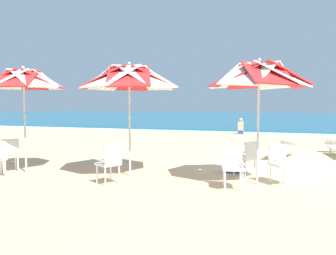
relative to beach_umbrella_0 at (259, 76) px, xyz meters
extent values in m
plane|color=#D3B784|center=(0.64, 2.33, -2.35)|extent=(80.00, 80.00, 0.00)
cube|color=#19607F|center=(0.64, 31.41, -2.30)|extent=(80.00, 36.00, 0.10)
cube|color=white|center=(0.64, 13.11, -2.35)|extent=(80.00, 0.70, 0.01)
cylinder|color=silver|center=(0.00, 0.00, -1.25)|extent=(0.05, 0.05, 2.20)
cube|color=red|center=(0.49, 0.20, 0.03)|extent=(1.24, 1.15, 0.57)
cube|color=white|center=(0.20, 0.49, 0.03)|extent=(1.17, 1.20, 0.57)
cube|color=red|center=(-0.20, 0.49, 0.03)|extent=(1.15, 1.24, 0.57)
cube|color=white|center=(-0.49, 0.20, 0.03)|extent=(1.20, 1.17, 0.57)
cube|color=red|center=(-0.49, -0.20, 0.03)|extent=(1.24, 1.15, 0.57)
cube|color=white|center=(-0.20, -0.49, 0.03)|extent=(1.17, 1.20, 0.57)
cube|color=red|center=(0.20, -0.49, 0.03)|extent=(1.15, 1.24, 0.57)
cube|color=white|center=(0.49, -0.20, 0.03)|extent=(1.20, 1.17, 0.57)
sphere|color=silver|center=(0.00, 0.00, 0.35)|extent=(0.08, 0.08, 0.08)
cube|color=white|center=(0.53, 0.10, -1.91)|extent=(0.61, 0.61, 0.05)
cube|color=white|center=(0.41, 0.27, -1.69)|extent=(0.40, 0.32, 0.40)
cube|color=white|center=(0.69, 0.22, -1.80)|extent=(0.26, 0.35, 0.03)
cube|color=white|center=(0.36, -0.01, -1.80)|extent=(0.26, 0.35, 0.03)
cylinder|color=white|center=(0.77, 0.06, -2.15)|extent=(0.04, 0.04, 0.41)
cylinder|color=white|center=(0.49, -0.14, -2.15)|extent=(0.04, 0.04, 0.41)
cylinder|color=white|center=(0.57, 0.35, -2.15)|extent=(0.04, 0.04, 0.41)
cylinder|color=white|center=(0.28, 0.14, -2.15)|extent=(0.04, 0.04, 0.41)
cube|color=white|center=(-0.34, 0.76, -1.91)|extent=(0.61, 0.61, 0.05)
cube|color=white|center=(-0.18, 0.65, -1.69)|extent=(0.31, 0.40, 0.40)
cube|color=white|center=(-0.46, 0.59, -1.80)|extent=(0.35, 0.26, 0.03)
cube|color=white|center=(-0.23, 0.92, -1.80)|extent=(0.35, 0.26, 0.03)
cylinder|color=white|center=(-0.59, 0.71, -2.15)|extent=(0.04, 0.04, 0.41)
cylinder|color=white|center=(-0.39, 1.00, -2.15)|extent=(0.04, 0.04, 0.41)
cylinder|color=white|center=(-0.30, 0.51, -2.15)|extent=(0.04, 0.04, 0.41)
cylinder|color=white|center=(-0.10, 0.81, -2.15)|extent=(0.04, 0.04, 0.41)
cube|color=white|center=(-0.45, -0.62, -1.91)|extent=(0.53, 0.53, 0.05)
cube|color=white|center=(-0.50, -0.42, -1.69)|extent=(0.43, 0.18, 0.40)
cube|color=white|center=(-0.26, -0.57, -1.80)|extent=(0.13, 0.40, 0.03)
cube|color=white|center=(-0.65, -0.66, -1.80)|extent=(0.13, 0.40, 0.03)
cylinder|color=white|center=(-0.24, -0.75, -2.15)|extent=(0.04, 0.04, 0.41)
cylinder|color=white|center=(-0.59, -0.83, -2.15)|extent=(0.04, 0.04, 0.41)
cylinder|color=white|center=(-0.32, -0.41, -2.15)|extent=(0.04, 0.04, 0.41)
cylinder|color=white|center=(-0.66, -0.49, -2.15)|extent=(0.04, 0.04, 0.41)
cylinder|color=silver|center=(-3.02, -0.03, -1.26)|extent=(0.05, 0.05, 2.20)
cube|color=red|center=(-2.47, 0.20, 0.04)|extent=(1.35, 1.30, 0.57)
cube|color=white|center=(-2.80, 0.52, 0.04)|extent=(1.29, 1.37, 0.57)
cube|color=red|center=(-3.25, 0.52, 0.04)|extent=(1.30, 1.35, 0.57)
cube|color=white|center=(-3.57, 0.20, 0.04)|extent=(1.37, 1.29, 0.57)
cube|color=red|center=(-3.57, -0.26, 0.04)|extent=(1.35, 1.30, 0.57)
cube|color=white|center=(-3.25, -0.58, 0.04)|extent=(1.29, 1.37, 0.57)
cube|color=red|center=(-2.80, -0.58, 0.04)|extent=(1.30, 1.35, 0.57)
cube|color=white|center=(-2.47, -0.26, 0.04)|extent=(1.37, 1.29, 0.57)
sphere|color=silver|center=(-3.02, -0.03, 0.37)|extent=(0.08, 0.08, 0.08)
cube|color=white|center=(-3.15, -0.95, -1.91)|extent=(0.61, 0.61, 0.05)
cube|color=white|center=(-2.98, -1.05, -1.69)|extent=(0.30, 0.41, 0.40)
cube|color=white|center=(-3.25, -1.12, -1.80)|extent=(0.36, 0.24, 0.03)
cube|color=white|center=(-3.04, -0.78, -1.80)|extent=(0.36, 0.24, 0.03)
cylinder|color=white|center=(-3.39, -1.00, -2.15)|extent=(0.04, 0.04, 0.41)
cylinder|color=white|center=(-3.21, -0.70, -2.15)|extent=(0.04, 0.04, 0.41)
cylinder|color=white|center=(-3.09, -1.19, -2.15)|extent=(0.04, 0.04, 0.41)
cylinder|color=white|center=(-2.91, -0.89, -2.15)|extent=(0.04, 0.04, 0.41)
cylinder|color=silver|center=(-5.72, -0.48, -1.24)|extent=(0.05, 0.05, 2.23)
cube|color=red|center=(-5.26, -0.29, 0.02)|extent=(1.13, 1.08, 0.48)
cube|color=white|center=(-5.53, -0.02, 0.02)|extent=(1.08, 1.14, 0.48)
cube|color=red|center=(-5.91, -0.02, 0.02)|extent=(1.08, 1.13, 0.48)
cube|color=white|center=(-6.18, -0.29, 0.02)|extent=(1.14, 1.08, 0.48)
cube|color=red|center=(-6.18, -0.67, 0.02)|extent=(1.13, 1.08, 0.48)
cube|color=white|center=(-5.91, -0.94, 0.02)|extent=(1.08, 1.14, 0.48)
cube|color=red|center=(-5.53, -0.94, 0.02)|extent=(1.08, 1.13, 0.48)
cube|color=white|center=(-5.26, -0.67, 0.02)|extent=(1.14, 1.08, 0.48)
sphere|color=silver|center=(-5.72, -0.48, 0.31)|extent=(0.08, 0.08, 0.08)
cube|color=white|center=(-5.94, -0.99, -1.80)|extent=(0.36, 0.24, 0.03)
cylinder|color=white|center=(-6.11, -0.92, -2.15)|extent=(0.04, 0.04, 0.41)
cylinder|color=white|center=(-5.81, -1.10, -2.15)|extent=(0.04, 0.04, 0.41)
cube|color=white|center=(-6.24, -0.48, -1.91)|extent=(0.62, 0.62, 0.05)
cube|color=white|center=(-6.09, -0.60, -1.69)|extent=(0.34, 0.38, 0.40)
cube|color=white|center=(-6.37, -0.63, -1.80)|extent=(0.33, 0.28, 0.03)
cube|color=white|center=(-6.11, -0.32, -1.80)|extent=(0.33, 0.28, 0.03)
cylinder|color=white|center=(-6.49, -0.50, -2.15)|extent=(0.04, 0.04, 0.41)
cylinder|color=white|center=(-6.27, -0.23, -2.15)|extent=(0.04, 0.04, 0.41)
cylinder|color=white|center=(-6.21, -0.72, -2.15)|extent=(0.04, 0.04, 0.41)
cylinder|color=white|center=(-5.99, -0.45, -2.15)|extent=(0.04, 0.04, 0.41)
cube|color=white|center=(2.38, 5.69, -1.92)|extent=(0.66, 0.55, 0.36)
cube|color=white|center=(2.17, 5.25, -2.24)|extent=(0.06, 0.06, 0.22)
cube|color=white|center=(0.56, 4.01, -2.10)|extent=(1.02, 1.80, 0.06)
cube|color=white|center=(0.80, 5.03, -1.92)|extent=(0.70, 0.61, 0.36)
cube|color=white|center=(0.66, 3.33, -2.24)|extent=(0.06, 0.06, 0.22)
cube|color=white|center=(0.16, 3.45, -2.24)|extent=(0.06, 0.06, 0.22)
cube|color=white|center=(0.95, 4.57, -2.24)|extent=(0.06, 0.06, 0.22)
cube|color=white|center=(0.45, 4.69, -2.24)|extent=(0.06, 0.06, 0.22)
cube|color=blue|center=(-0.61, 1.13, -2.17)|extent=(0.48, 0.32, 0.36)
cube|color=white|center=(-0.61, 1.13, -1.97)|extent=(0.50, 0.34, 0.04)
cube|color=#2D4CA5|center=(-1.54, 11.89, -2.25)|extent=(0.30, 0.24, 0.20)
cube|color=tan|center=(-1.54, 11.87, -1.89)|extent=(0.30, 0.25, 0.54)
sphere|color=tan|center=(-1.54, 11.86, -1.53)|extent=(0.20, 0.20, 0.20)
cube|color=tan|center=(-1.54, 12.29, -2.28)|extent=(0.26, 0.76, 0.14)
camera|label=1|loc=(0.39, -7.77, -0.55)|focal=37.14mm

